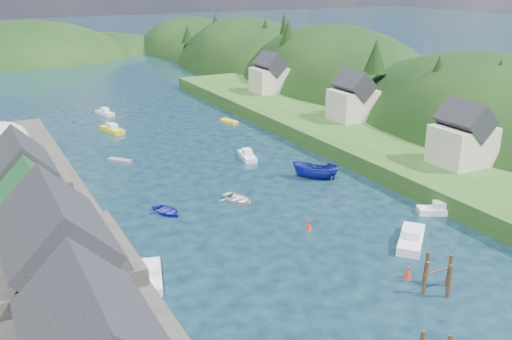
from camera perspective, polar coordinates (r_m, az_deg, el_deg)
ground at (r=87.48m, az=-6.72°, el=1.70°), size 600.00×600.00×0.00m
hillside_right at (r=131.55m, az=7.88°, el=4.23°), size 36.00×245.56×48.00m
far_hills at (r=207.76m, az=-18.95°, el=7.90°), size 103.00×68.00×44.00m
hill_trees at (r=98.21m, az=-9.47°, el=10.17°), size 91.74×146.68×12.58m
quay_left at (r=54.52m, az=-19.01°, el=-9.30°), size 12.00×110.00×2.00m
quayside_buildings at (r=39.53m, az=-19.50°, el=-10.66°), size 8.00×35.84×12.90m
boat_sheds at (r=70.36m, az=-23.57°, el=0.35°), size 7.00×21.00×7.50m
terrace_right at (r=90.71m, az=10.53°, el=2.93°), size 16.00×120.00×2.40m
right_bank_cottages at (r=97.78m, az=9.09°, el=6.99°), size 9.00×59.24×8.41m
piling_cluster_far at (r=52.21m, az=17.65°, el=-10.15°), size 3.28×3.05×3.64m
channel_buoy_near at (r=53.82m, az=14.98°, el=-9.89°), size 0.70×0.70×1.10m
channel_buoy_far at (r=61.35m, az=5.31°, el=-5.54°), size 0.70×0.70×1.10m
moored_boats at (r=64.00m, az=1.69°, el=-4.24°), size 38.52×94.51×2.37m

